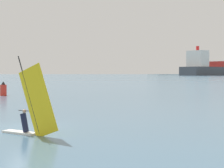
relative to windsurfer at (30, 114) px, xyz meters
The scene contains 3 objects.
ground_plane 3.12m from the windsurfer, 119.72° to the left, with size 4000.00×4000.00×0.00m, color #476B84.
windsurfer is the anchor object (origin of this frame).
channel_buoy 36.47m from the windsurfer, 121.70° to the left, with size 0.96×0.96×2.14m.
Camera 1 is at (10.23, -20.88, 3.41)m, focal length 58.07 mm.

